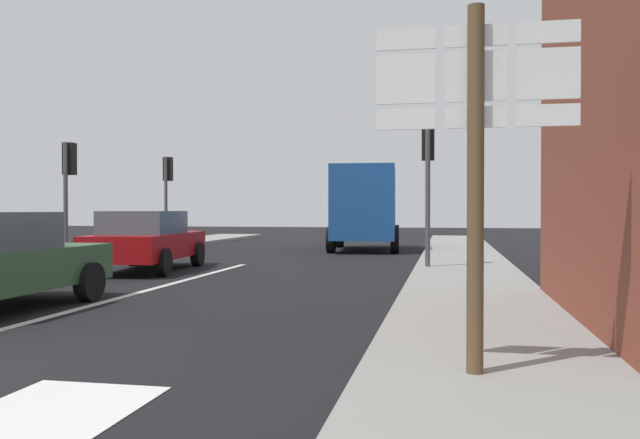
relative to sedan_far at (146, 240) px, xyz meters
The scene contains 10 objects.
ground_plane 1.95m from the sedan_far, ahead, with size 80.00×80.00×0.00m, color black.
sidewalk_right 7.92m from the sedan_far, 13.56° to the right, with size 2.37×44.00×0.14m, color gray.
lane_centre_stripe 4.31m from the sedan_far, 65.05° to the right, with size 0.16×12.00×0.01m, color silver.
lane_turn_arrow 11.72m from the sedan_far, 68.05° to the right, with size 1.20×2.20×0.01m, color silver.
sedan_far is the anchor object (origin of this frame).
delivery_truck 10.01m from the sedan_far, 64.65° to the left, with size 2.78×5.14×3.05m.
route_sign_post 11.99m from the sedan_far, 51.15° to the right, with size 1.66×0.14×3.20m.
traffic_light_near_left 4.05m from the sedan_far, 151.06° to the left, with size 0.30×0.49×3.38m.
traffic_light_near_right 7.14m from the sedan_far, ahead, with size 0.30×0.49×3.60m.
traffic_light_far_left 9.14m from the sedan_far, 110.94° to the left, with size 0.30×0.49×3.50m.
Camera 1 is at (5.46, -5.03, 1.51)m, focal length 36.70 mm.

